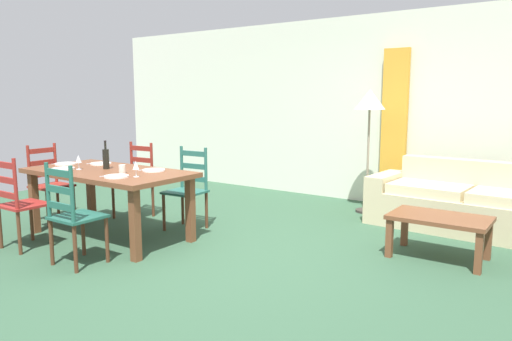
# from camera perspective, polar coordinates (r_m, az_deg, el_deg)

# --- Properties ---
(ground_plane) EXTENTS (9.60, 9.60, 0.02)m
(ground_plane) POSITION_cam_1_polar(r_m,az_deg,el_deg) (4.74, -4.62, -10.42)
(ground_plane) COLOR #31533A
(wall_far) EXTENTS (9.60, 0.16, 2.70)m
(wall_far) POSITION_cam_1_polar(r_m,az_deg,el_deg) (7.33, 12.02, 7.04)
(wall_far) COLOR silver
(wall_far) RESTS_ON ground_plane
(curtain_panel_left) EXTENTS (0.35, 0.08, 2.20)m
(curtain_panel_left) POSITION_cam_1_polar(r_m,az_deg,el_deg) (6.99, 16.07, 4.77)
(curtain_panel_left) COLOR gold
(curtain_panel_left) RESTS_ON ground_plane
(dining_table) EXTENTS (1.90, 0.96, 0.75)m
(dining_table) POSITION_cam_1_polar(r_m,az_deg,el_deg) (5.49, -17.12, -0.86)
(dining_table) COLOR brown
(dining_table) RESTS_ON ground_plane
(dining_chair_near_left) EXTENTS (0.42, 0.40, 0.96)m
(dining_chair_near_left) POSITION_cam_1_polar(r_m,az_deg,el_deg) (5.44, -26.33, -3.46)
(dining_chair_near_left) COLOR maroon
(dining_chair_near_left) RESTS_ON ground_plane
(dining_chair_near_right) EXTENTS (0.42, 0.40, 0.96)m
(dining_chair_near_right) POSITION_cam_1_polar(r_m,az_deg,el_deg) (4.70, -20.92, -4.94)
(dining_chair_near_right) COLOR #215849
(dining_chair_near_right) RESTS_ON ground_plane
(dining_chair_far_left) EXTENTS (0.44, 0.43, 0.96)m
(dining_chair_far_left) POSITION_cam_1_polar(r_m,az_deg,el_deg) (6.38, -14.10, -1.13)
(dining_chair_far_left) COLOR maroon
(dining_chair_far_left) RESTS_ON ground_plane
(dining_chair_far_right) EXTENTS (0.45, 0.43, 0.96)m
(dining_chair_far_right) POSITION_cam_1_polar(r_m,az_deg,el_deg) (5.68, -8.10, -2.15)
(dining_chair_far_right) COLOR #245A4E
(dining_chair_far_right) RESTS_ON ground_plane
(dining_chair_head_west) EXTENTS (0.41, 0.43, 0.96)m
(dining_chair_head_west) POSITION_cam_1_polar(r_m,az_deg,el_deg) (6.50, -23.34, -1.40)
(dining_chair_head_west) COLOR maroon
(dining_chair_head_west) RESTS_ON ground_plane
(dinner_plate_near_left) EXTENTS (0.24, 0.24, 0.02)m
(dinner_plate_near_left) POSITION_cam_1_polar(r_m,az_deg,el_deg) (5.70, -21.93, 0.20)
(dinner_plate_near_left) COLOR white
(dinner_plate_near_left) RESTS_ON dining_table
(fork_near_left) EXTENTS (0.02, 0.17, 0.01)m
(fork_near_left) POSITION_cam_1_polar(r_m,az_deg,el_deg) (5.82, -22.74, 0.26)
(fork_near_left) COLOR silver
(fork_near_left) RESTS_ON dining_table
(dinner_plate_near_right) EXTENTS (0.24, 0.24, 0.02)m
(dinner_plate_near_right) POSITION_cam_1_polar(r_m,az_deg,el_deg) (4.97, -16.23, -0.68)
(dinner_plate_near_right) COLOR white
(dinner_plate_near_right) RESTS_ON dining_table
(fork_near_right) EXTENTS (0.02, 0.17, 0.01)m
(fork_near_right) POSITION_cam_1_polar(r_m,az_deg,el_deg) (5.09, -17.29, -0.58)
(fork_near_right) COLOR silver
(fork_near_right) RESTS_ON dining_table
(dinner_plate_far_left) EXTENTS (0.24, 0.24, 0.02)m
(dinner_plate_far_left) POSITION_cam_1_polar(r_m,az_deg,el_deg) (5.98, -17.93, 0.79)
(dinner_plate_far_left) COLOR white
(dinner_plate_far_left) RESTS_ON dining_table
(fork_far_left) EXTENTS (0.03, 0.17, 0.01)m
(fork_far_left) POSITION_cam_1_polar(r_m,az_deg,el_deg) (6.10, -18.78, 0.84)
(fork_far_left) COLOR silver
(fork_far_left) RESTS_ON dining_table
(dinner_plate_far_right) EXTENTS (0.24, 0.24, 0.02)m
(dinner_plate_far_right) POSITION_cam_1_polar(r_m,az_deg,el_deg) (5.30, -12.03, 0.04)
(dinner_plate_far_right) COLOR white
(dinner_plate_far_right) RESTS_ON dining_table
(fork_far_right) EXTENTS (0.03, 0.17, 0.01)m
(fork_far_right) POSITION_cam_1_polar(r_m,az_deg,el_deg) (5.41, -13.11, 0.11)
(fork_far_right) COLOR silver
(fork_far_right) RESTS_ON dining_table
(dinner_plate_head_west) EXTENTS (0.24, 0.24, 0.02)m
(dinner_plate_head_west) POSITION_cam_1_polar(r_m,az_deg,el_deg) (6.11, -21.67, 0.75)
(dinner_plate_head_west) COLOR white
(dinner_plate_head_west) RESTS_ON dining_table
(fork_head_west) EXTENTS (0.03, 0.17, 0.01)m
(fork_head_west) POSITION_cam_1_polar(r_m,az_deg,el_deg) (6.23, -22.43, 0.80)
(fork_head_west) COLOR silver
(fork_head_west) RESTS_ON dining_table
(wine_bottle) EXTENTS (0.07, 0.07, 0.32)m
(wine_bottle) POSITION_cam_1_polar(r_m,az_deg,el_deg) (5.57, -17.39, 1.38)
(wine_bottle) COLOR black
(wine_bottle) RESTS_ON dining_table
(wine_glass_near_left) EXTENTS (0.06, 0.06, 0.16)m
(wine_glass_near_left) POSITION_cam_1_polar(r_m,az_deg,el_deg) (5.62, -20.32, 1.23)
(wine_glass_near_left) COLOR white
(wine_glass_near_left) RESTS_ON dining_table
(wine_glass_near_right) EXTENTS (0.06, 0.06, 0.16)m
(wine_glass_near_right) POSITION_cam_1_polar(r_m,az_deg,el_deg) (4.93, -14.07, 0.53)
(wine_glass_near_right) COLOR white
(wine_glass_near_right) RESTS_ON dining_table
(coffee_cup_primary) EXTENTS (0.07, 0.07, 0.09)m
(coffee_cup_primary) POSITION_cam_1_polar(r_m,az_deg,el_deg) (5.21, -15.60, 0.16)
(coffee_cup_primary) COLOR beige
(coffee_cup_primary) RESTS_ON dining_table
(couch) EXTENTS (2.32, 0.93, 0.80)m
(couch) POSITION_cam_1_polar(r_m,az_deg,el_deg) (6.09, 24.24, -3.89)
(couch) COLOR #CABA8F
(couch) RESTS_ON ground_plane
(coffee_table) EXTENTS (0.90, 0.56, 0.42)m
(coffee_table) POSITION_cam_1_polar(r_m,az_deg,el_deg) (4.93, 20.93, -5.79)
(coffee_table) COLOR brown
(coffee_table) RESTS_ON ground_plane
(standing_lamp) EXTENTS (0.40, 0.40, 1.64)m
(standing_lamp) POSITION_cam_1_polar(r_m,az_deg,el_deg) (6.52, 13.34, 7.34)
(standing_lamp) COLOR #332D28
(standing_lamp) RESTS_ON ground_plane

